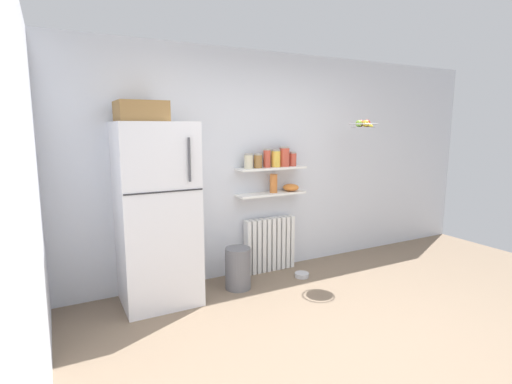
# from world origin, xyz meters

# --- Properties ---
(ground_plane) EXTENTS (7.04, 7.04, 0.00)m
(ground_plane) POSITION_xyz_m (0.00, 0.50, 0.00)
(ground_plane) COLOR #7A6651
(back_wall) EXTENTS (7.04, 0.10, 2.60)m
(back_wall) POSITION_xyz_m (0.00, 2.05, 1.30)
(back_wall) COLOR silver
(back_wall) RESTS_ON ground_plane
(side_wall_left) EXTENTS (0.10, 4.80, 2.60)m
(side_wall_left) POSITION_xyz_m (-2.25, 0.60, 1.30)
(side_wall_left) COLOR silver
(side_wall_left) RESTS_ON ground_plane
(refrigerator) EXTENTS (0.73, 0.66, 1.98)m
(refrigerator) POSITION_xyz_m (-1.22, 1.68, 0.94)
(refrigerator) COLOR silver
(refrigerator) RESTS_ON ground_plane
(radiator) EXTENTS (0.65, 0.12, 0.65)m
(radiator) POSITION_xyz_m (0.19, 1.92, 0.33)
(radiator) COLOR white
(radiator) RESTS_ON ground_plane
(wall_shelf_lower) EXTENTS (0.86, 0.22, 0.02)m
(wall_shelf_lower) POSITION_xyz_m (0.19, 1.89, 0.96)
(wall_shelf_lower) COLOR white
(wall_shelf_upper) EXTENTS (0.86, 0.22, 0.02)m
(wall_shelf_upper) POSITION_xyz_m (0.19, 1.89, 1.26)
(wall_shelf_upper) COLOR white
(storage_jar_0) EXTENTS (0.10, 0.10, 0.17)m
(storage_jar_0) POSITION_xyz_m (-0.11, 1.89, 1.36)
(storage_jar_0) COLOR beige
(storage_jar_0) RESTS_ON wall_shelf_upper
(storage_jar_1) EXTENTS (0.10, 0.10, 0.17)m
(storage_jar_1) POSITION_xyz_m (0.01, 1.89, 1.36)
(storage_jar_1) COLOR olive
(storage_jar_1) RESTS_ON wall_shelf_upper
(storage_jar_2) EXTENTS (0.09, 0.09, 0.22)m
(storage_jar_2) POSITION_xyz_m (0.13, 1.89, 1.38)
(storage_jar_2) COLOR #C64C38
(storage_jar_2) RESTS_ON wall_shelf_upper
(storage_jar_3) EXTENTS (0.11, 0.11, 0.21)m
(storage_jar_3) POSITION_xyz_m (0.25, 1.89, 1.38)
(storage_jar_3) COLOR yellow
(storage_jar_3) RESTS_ON wall_shelf_upper
(storage_jar_4) EXTENTS (0.12, 0.12, 0.24)m
(storage_jar_4) POSITION_xyz_m (0.37, 1.89, 1.39)
(storage_jar_4) COLOR #C64C38
(storage_jar_4) RESTS_ON wall_shelf_upper
(storage_jar_5) EXTENTS (0.09, 0.09, 0.17)m
(storage_jar_5) POSITION_xyz_m (0.49, 1.89, 1.36)
(storage_jar_5) COLOR #C64C38
(storage_jar_5) RESTS_ON wall_shelf_upper
(vase) EXTENTS (0.09, 0.09, 0.22)m
(vase) POSITION_xyz_m (0.22, 1.89, 1.08)
(vase) COLOR #CC7033
(vase) RESTS_ON wall_shelf_lower
(shelf_bowl) EXTENTS (0.19, 0.19, 0.09)m
(shelf_bowl) POSITION_xyz_m (0.47, 1.89, 1.01)
(shelf_bowl) COLOR orange
(shelf_bowl) RESTS_ON wall_shelf_lower
(trash_bin) EXTENTS (0.28, 0.28, 0.45)m
(trash_bin) POSITION_xyz_m (-0.39, 1.61, 0.23)
(trash_bin) COLOR slate
(trash_bin) RESTS_ON ground_plane
(pet_food_bowl) EXTENTS (0.17, 0.17, 0.05)m
(pet_food_bowl) POSITION_xyz_m (0.41, 1.54, 0.03)
(pet_food_bowl) COLOR #B7B7BC
(pet_food_bowl) RESTS_ON ground_plane
(hanging_fruit_basket) EXTENTS (0.34, 0.34, 0.10)m
(hanging_fruit_basket) POSITION_xyz_m (1.20, 1.48, 1.77)
(hanging_fruit_basket) COLOR #B2B2B7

